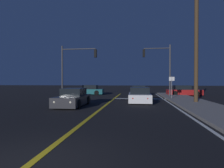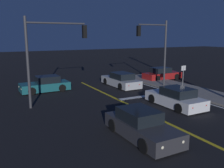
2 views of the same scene
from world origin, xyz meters
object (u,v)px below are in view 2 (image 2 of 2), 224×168
object	(u,v)px
car_mid_block_teal	(46,85)
traffic_signal_near_right	(156,44)
traffic_signal_far_left	(50,47)
car_far_approaching_charcoal	(141,126)
street_sign_corner	(183,74)
car_distant_tail_red	(162,74)
car_lead_oncoming_white	(176,98)
car_side_waiting_silver	(121,80)

from	to	relation	value
car_mid_block_teal	traffic_signal_near_right	size ratio (longest dim) A/B	0.69
traffic_signal_near_right	traffic_signal_far_left	size ratio (longest dim) A/B	1.02
car_far_approaching_charcoal	street_sign_corner	distance (m)	10.36
car_mid_block_teal	traffic_signal_far_left	distance (m)	5.77
car_far_approaching_charcoal	traffic_signal_far_left	distance (m)	8.54
car_distant_tail_red	street_sign_corner	xyz separation A→B (m)	(-2.57, -5.91, 1.02)
street_sign_corner	car_far_approaching_charcoal	bearing A→B (deg)	-144.13
car_far_approaching_charcoal	car_lead_oncoming_white	world-z (taller)	same
car_far_approaching_charcoal	car_distant_tail_red	bearing A→B (deg)	-133.27
car_lead_oncoming_white	street_sign_corner	xyz separation A→B (m)	(3.30, 2.80, 1.01)
car_lead_oncoming_white	street_sign_corner	world-z (taller)	street_sign_corner
traffic_signal_near_right	car_distant_tail_red	bearing A→B (deg)	-137.19
car_side_waiting_silver	car_distant_tail_red	distance (m)	5.99
car_mid_block_teal	traffic_signal_near_right	bearing A→B (deg)	-110.63
traffic_signal_far_left	street_sign_corner	xyz separation A→B (m)	(10.74, -1.40, -2.42)
car_mid_block_teal	car_distant_tail_red	bearing A→B (deg)	-92.23
car_far_approaching_charcoal	car_side_waiting_silver	world-z (taller)	same
car_mid_block_teal	car_distant_tail_red	distance (m)	12.74
car_side_waiting_silver	traffic_signal_near_right	bearing A→B (deg)	-39.25
car_lead_oncoming_white	car_side_waiting_silver	bearing A→B (deg)	89.31
car_far_approaching_charcoal	street_sign_corner	xyz separation A→B (m)	(8.35, 6.04, 1.02)
traffic_signal_near_right	street_sign_corner	size ratio (longest dim) A/B	2.59
car_far_approaching_charcoal	traffic_signal_near_right	bearing A→B (deg)	-131.40
car_distant_tail_red	car_lead_oncoming_white	bearing A→B (deg)	-36.23
traffic_signal_near_right	traffic_signal_far_left	distance (m)	10.05
car_lead_oncoming_white	street_sign_corner	size ratio (longest dim) A/B	1.87
traffic_signal_far_left	street_sign_corner	bearing A→B (deg)	-7.43
traffic_signal_near_right	street_sign_corner	world-z (taller)	traffic_signal_near_right
car_lead_oncoming_white	car_far_approaching_charcoal	bearing A→B (deg)	-148.12
car_mid_block_teal	car_lead_oncoming_white	bearing A→B (deg)	-143.83
car_lead_oncoming_white	car_distant_tail_red	size ratio (longest dim) A/B	1.00
car_mid_block_teal	traffic_signal_near_right	distance (m)	10.50
car_lead_oncoming_white	car_mid_block_teal	bearing A→B (deg)	127.23
car_side_waiting_silver	street_sign_corner	size ratio (longest dim) A/B	2.00
car_side_waiting_silver	car_distant_tail_red	bearing A→B (deg)	9.63
car_lead_oncoming_white	traffic_signal_near_right	size ratio (longest dim) A/B	0.72
car_distant_tail_red	street_sign_corner	bearing A→B (deg)	-25.78
traffic_signal_near_right	car_lead_oncoming_white	bearing A→B (deg)	65.84
traffic_signal_near_right	street_sign_corner	distance (m)	3.79
car_mid_block_teal	traffic_signal_near_right	world-z (taller)	traffic_signal_near_right
car_lead_oncoming_white	car_distant_tail_red	xyz separation A→B (m)	(5.87, 8.71, -0.00)
car_mid_block_teal	street_sign_corner	distance (m)	11.85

